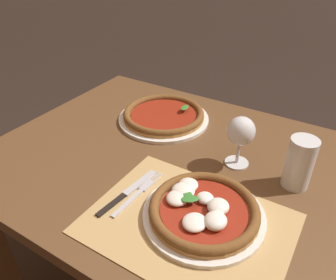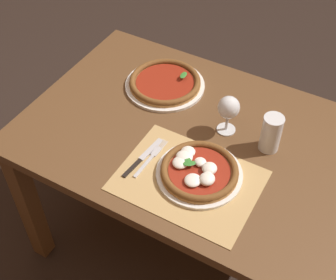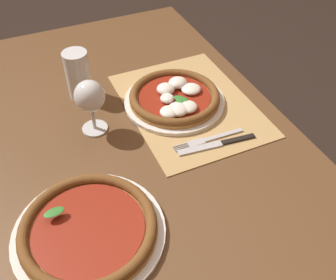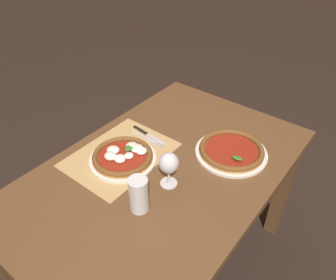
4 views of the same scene
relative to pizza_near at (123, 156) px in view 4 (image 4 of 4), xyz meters
name	(u,v)px [view 4 (image 4 of 4)]	position (x,y,z in m)	size (l,w,h in m)	color
ground_plane	(164,265)	(-0.07, 0.17, -0.76)	(24.00, 24.00, 0.00)	black
dining_table	(163,185)	(-0.07, 0.17, -0.13)	(1.34, 0.86, 0.74)	brown
paper_placemat	(121,155)	(-0.02, -0.04, -0.02)	(0.47, 0.35, 0.00)	tan
pizza_near	(123,156)	(0.00, 0.00, 0.00)	(0.29, 0.29, 0.05)	silver
pizza_far	(231,151)	(-0.33, 0.35, 0.00)	(0.32, 0.32, 0.04)	silver
wine_glass	(169,164)	(-0.01, 0.25, 0.08)	(0.08, 0.08, 0.16)	silver
pint_glass	(139,195)	(0.16, 0.24, 0.05)	(0.07, 0.07, 0.15)	silver
fork	(147,139)	(-0.18, -0.02, -0.02)	(0.02, 0.20, 0.00)	#B7B7BC
knife	(149,135)	(-0.20, -0.03, -0.02)	(0.04, 0.22, 0.01)	black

